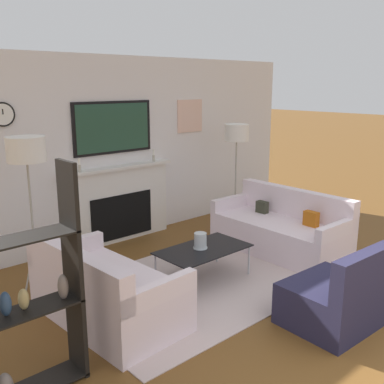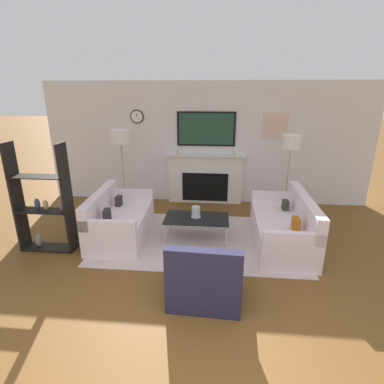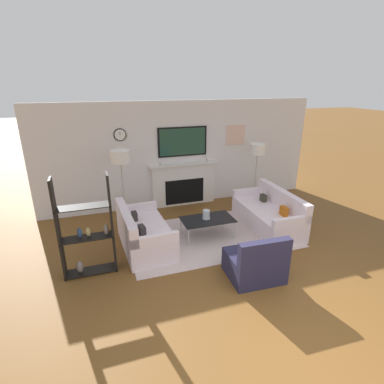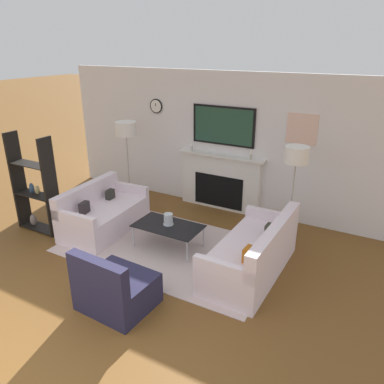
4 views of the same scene
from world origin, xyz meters
name	(u,v)px [view 2 (image 2 of 4)]	position (x,y,z in m)	size (l,w,h in m)	color
fireplace_wall	(206,150)	(0.00, 5.21, 1.22)	(7.31, 0.28, 2.70)	silver
area_rug	(199,239)	(0.00, 3.21, 0.01)	(3.46, 2.12, 0.01)	beige
couch_left	(119,221)	(-1.42, 3.21, 0.29)	(0.96, 1.65, 0.82)	white
couch_right	(284,227)	(1.43, 3.21, 0.30)	(0.88, 1.90, 0.85)	white
armchair	(205,280)	(0.18, 1.62, 0.27)	(0.90, 0.79, 0.84)	#25243F
coffee_table	(197,219)	(-0.05, 3.24, 0.38)	(1.10, 0.63, 0.40)	black
hurricane_candle	(196,212)	(-0.07, 3.27, 0.48)	(0.17, 0.17, 0.19)	silver
floor_lamp_left	(121,138)	(-1.65, 4.29, 1.60)	(0.41, 0.41, 1.77)	#9E998E
floor_lamp_right	(291,143)	(1.65, 4.29, 1.54)	(0.37, 0.37, 1.71)	#9E998E
shelf_unit	(43,204)	(-2.44, 2.65, 0.78)	(0.87, 0.28, 1.76)	black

